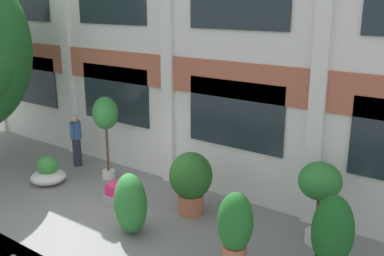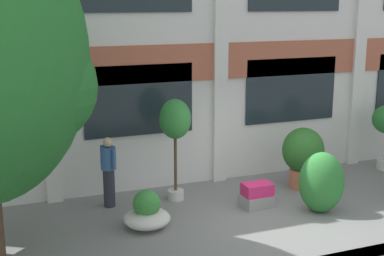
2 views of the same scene
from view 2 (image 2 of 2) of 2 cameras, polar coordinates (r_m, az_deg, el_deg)
ground_plane at (r=11.71m, az=8.57°, el=-9.64°), size 80.00×80.00×0.00m
apartment_facade at (r=13.57m, az=2.56°, el=9.48°), size 17.10×0.64×7.28m
potted_plant_square_trough at (r=12.29m, az=6.96°, el=-7.16°), size 0.78×0.56×0.55m
potted_plant_tall_urn at (r=12.18m, az=-1.81°, el=0.37°), size 0.73×0.73×2.40m
potted_plant_wide_bowl at (r=11.16m, az=-4.84°, el=-9.04°), size 0.97×0.97×0.80m
potted_plant_ribbed_drum at (r=13.51m, az=11.75°, el=-2.73°), size 1.03×1.03×1.53m
resident_by_doorway at (r=12.16m, az=-8.90°, el=-4.44°), size 0.34×0.49×1.61m
topiary_hedge at (r=12.08m, az=13.65°, el=-5.67°), size 1.20×1.09×1.37m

